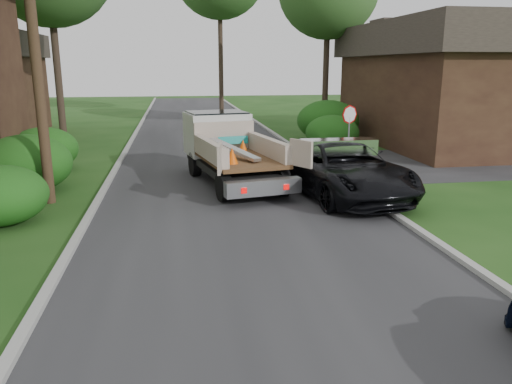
{
  "coord_description": "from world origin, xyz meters",
  "views": [
    {
      "loc": [
        -1.71,
        -10.25,
        3.98
      ],
      "look_at": [
        0.05,
        0.61,
        1.2
      ],
      "focal_mm": 35.0,
      "sensor_mm": 36.0,
      "label": 1
    }
  ],
  "objects_px": {
    "utility_pole": "(32,21)",
    "flatbed_truck": "(226,144)",
    "house_right": "(463,83)",
    "stop_sign": "(349,123)",
    "black_pickup": "(342,169)"
  },
  "relations": [
    {
      "from": "stop_sign",
      "to": "house_right",
      "type": "bearing_deg",
      "value": 32.66
    },
    {
      "from": "house_right",
      "to": "stop_sign",
      "type": "bearing_deg",
      "value": -147.34
    },
    {
      "from": "utility_pole",
      "to": "black_pickup",
      "type": "bearing_deg",
      "value": -3.1
    },
    {
      "from": "stop_sign",
      "to": "flatbed_truck",
      "type": "height_order",
      "value": "stop_sign"
    },
    {
      "from": "house_right",
      "to": "utility_pole",
      "type": "bearing_deg",
      "value": -153.99
    },
    {
      "from": "utility_pole",
      "to": "flatbed_truck",
      "type": "distance_m",
      "value": 7.18
    },
    {
      "from": "utility_pole",
      "to": "flatbed_truck",
      "type": "height_order",
      "value": "utility_pole"
    },
    {
      "from": "black_pickup",
      "to": "utility_pole",
      "type": "bearing_deg",
      "value": 168.48
    },
    {
      "from": "stop_sign",
      "to": "house_right",
      "type": "relative_size",
      "value": 0.19
    },
    {
      "from": "utility_pole",
      "to": "flatbed_truck",
      "type": "xyz_separation_m",
      "value": [
        5.52,
        2.43,
        -3.9
      ]
    },
    {
      "from": "flatbed_truck",
      "to": "utility_pole",
      "type": "bearing_deg",
      "value": -166.92
    },
    {
      "from": "stop_sign",
      "to": "utility_pole",
      "type": "relative_size",
      "value": 0.25
    },
    {
      "from": "utility_pole",
      "to": "house_right",
      "type": "height_order",
      "value": "utility_pole"
    },
    {
      "from": "stop_sign",
      "to": "house_right",
      "type": "distance_m",
      "value": 9.37
    },
    {
      "from": "flatbed_truck",
      "to": "black_pickup",
      "type": "distance_m",
      "value": 4.47
    }
  ]
}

